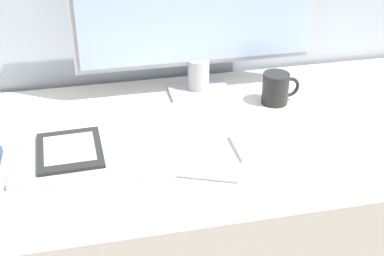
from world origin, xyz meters
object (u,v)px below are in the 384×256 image
(monitor, at_px, (199,6))
(pen, at_px, (207,178))
(keyboard, at_px, (296,141))
(laptop, at_px, (83,155))
(ereader, at_px, (70,150))
(coffee_mug, at_px, (276,88))

(monitor, distance_m, pen, 0.49)
(keyboard, xyz_separation_m, laptop, (-0.49, 0.04, 0.00))
(laptop, height_order, ereader, ereader)
(laptop, bearing_deg, monitor, 40.23)
(laptop, distance_m, coffee_mug, 0.55)
(laptop, bearing_deg, keyboard, -4.70)
(laptop, bearing_deg, ereader, 168.18)
(laptop, xyz_separation_m, coffee_mug, (0.52, 0.17, 0.03))
(keyboard, relative_size, coffee_mug, 2.86)
(laptop, distance_m, pen, 0.29)
(monitor, distance_m, keyboard, 0.43)
(keyboard, relative_size, pen, 2.39)
(laptop, distance_m, ereader, 0.03)
(monitor, bearing_deg, keyboard, -63.07)
(ereader, bearing_deg, keyboard, -5.10)
(ereader, bearing_deg, laptop, -11.82)
(laptop, relative_size, ereader, 1.82)
(monitor, bearing_deg, ereader, -142.70)
(pen, bearing_deg, laptop, 150.95)
(monitor, distance_m, laptop, 0.49)
(coffee_mug, distance_m, pen, 0.41)
(monitor, distance_m, ereader, 0.50)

